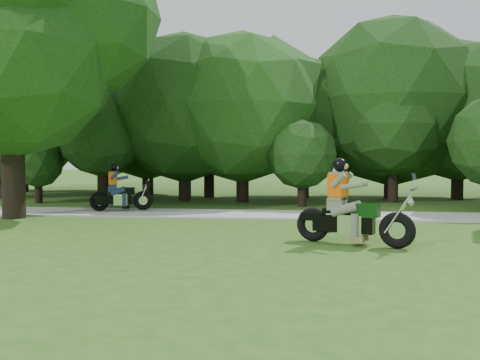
{
  "coord_description": "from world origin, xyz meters",
  "views": [
    {
      "loc": [
        -1.85,
        -8.71,
        2.0
      ],
      "look_at": [
        -3.23,
        3.25,
        1.37
      ],
      "focal_mm": 40.0,
      "sensor_mm": 36.0,
      "label": 1
    }
  ],
  "objects": [
    {
      "name": "ground",
      "position": [
        0.0,
        0.0,
        0.0
      ],
      "size": [
        100.0,
        100.0,
        0.0
      ],
      "primitive_type": "plane",
      "color": "#295A19",
      "rests_on": "ground"
    },
    {
      "name": "walkway",
      "position": [
        0.0,
        8.0,
        0.03
      ],
      "size": [
        60.0,
        2.2,
        0.06
      ],
      "primitive_type": "cube",
      "color": "#A6A6A1",
      "rests_on": "ground"
    },
    {
      "name": "tree_line",
      "position": [
        -0.56,
        14.65,
        3.68
      ],
      "size": [
        39.46,
        12.33,
        7.78
      ],
      "color": "black",
      "rests_on": "ground"
    },
    {
      "name": "big_tree_west",
      "position": [
        -10.54,
        6.85,
        5.76
      ],
      "size": [
        8.64,
        6.56,
        9.96
      ],
      "color": "black",
      "rests_on": "ground"
    },
    {
      "name": "chopper_motorcycle",
      "position": [
        -0.85,
        2.95,
        0.69
      ],
      "size": [
        2.54,
        1.41,
        1.88
      ],
      "rotation": [
        0.0,
        0.0,
        -0.4
      ],
      "color": "black",
      "rests_on": "ground"
    },
    {
      "name": "touring_motorcycle",
      "position": [
        -7.91,
        8.33,
        0.63
      ],
      "size": [
        2.02,
        1.05,
        1.58
      ],
      "rotation": [
        0.0,
        0.0,
        0.3
      ],
      "color": "black",
      "rests_on": "walkway"
    }
  ]
}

